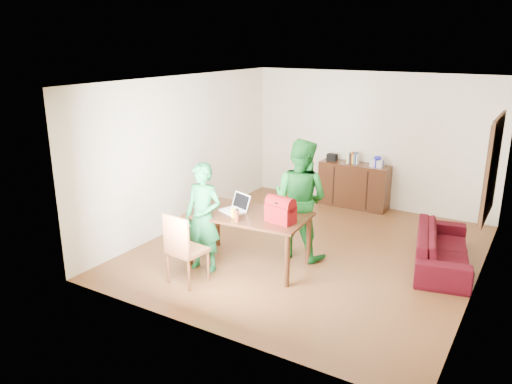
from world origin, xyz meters
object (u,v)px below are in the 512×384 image
Objects in this scene: bottle at (237,215)px; sofa at (443,248)px; chair at (187,263)px; person_near at (203,218)px; red_bag at (281,212)px; table at (249,220)px; laptop at (232,209)px; person_far at (300,199)px.

bottle is 0.10× the size of sofa.
bottle reaches higher than sofa.
person_near is at bearing 102.92° from chair.
red_bag is (0.53, 0.31, 0.05)m from bottle.
sofa is (2.51, 1.47, -0.43)m from table.
laptop is at bearing 106.92° from sofa.
table is at bearing 71.64° from chair.
red_bag reaches higher than sofa.
red_bag is at bearing 18.75° from laptop.
red_bag is at bearing 30.69° from bottle.
chair is 2.55× the size of red_bag.
sofa is at bearing 37.11° from bottle.
person_near is at bearing 110.75° from sofa.
person_near is 3.77× the size of laptop.
red_bag is at bearing -13.03° from table.
person_far is at bearing 46.21° from person_near.
sofa is at bearing 25.56° from table.
table is 0.95× the size of sofa.
person_far is at bearing 104.65° from red_bag.
chair is 0.54× the size of sofa.
chair is at bearing -118.97° from table.
bottle is at bearing -88.50° from table.
sofa is at bearing 29.17° from person_near.
chair is at bearing -81.62° from laptop.
person_near is 0.47m from laptop.
bottle reaches higher than table.
person_near is 1.53m from person_far.
red_bag is (0.08, -0.78, 0.03)m from person_far.
person_far is 2.26m from sofa.
laptop is at bearing 49.36° from person_far.
person_near is 4.00× the size of red_bag.
bottle is at bearing 114.89° from sofa.
person_near reaches higher than table.
sofa is (2.47, 1.87, -0.64)m from bottle.
person_far is at bearing 67.59° from bottle.
person_far reaches higher than chair.
person_far reaches higher than laptop.
sofa is (2.02, 0.78, -0.66)m from person_far.
laptop is at bearing -172.08° from red_bag.
person_far is 1.07m from laptop.
laptop is (-0.25, -0.07, 0.15)m from table.
person_far is 9.52× the size of bottle.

